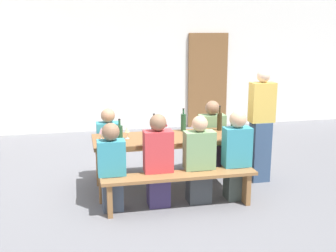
{
  "coord_description": "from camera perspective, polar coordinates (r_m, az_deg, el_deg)",
  "views": [
    {
      "loc": [
        -1.17,
        -5.39,
        2.18
      ],
      "look_at": [
        0.0,
        0.0,
        0.9
      ],
      "focal_mm": 44.76,
      "sensor_mm": 36.0,
      "label": 1
    }
  ],
  "objects": [
    {
      "name": "wooden_door",
      "position": [
        9.52,
        5.42,
        6.18
      ],
      "size": [
        0.9,
        0.06,
        2.1
      ],
      "primitive_type": "cube",
      "color": "brown",
      "rests_on": "ground"
    },
    {
      "name": "wine_glass_4",
      "position": [
        5.98,
        3.49,
        0.2
      ],
      "size": [
        0.07,
        0.07,
        0.15
      ],
      "color": "silver",
      "rests_on": "tasting_table"
    },
    {
      "name": "wine_glass_1",
      "position": [
        5.92,
        -0.38,
        0.33
      ],
      "size": [
        0.06,
        0.06,
        0.18
      ],
      "color": "silver",
      "rests_on": "tasting_table"
    },
    {
      "name": "seated_guest_far_0",
      "position": [
        6.16,
        -8.05,
        -2.74
      ],
      "size": [
        0.34,
        0.24,
        1.07
      ],
      "rotation": [
        0.0,
        0.0,
        -1.57
      ],
      "color": "#3B4964",
      "rests_on": "ground"
    },
    {
      "name": "bench_far",
      "position": [
        6.45,
        -1.28,
        -3.4
      ],
      "size": [
        1.93,
        0.3,
        0.45
      ],
      "color": "olive",
      "rests_on": "ground"
    },
    {
      "name": "seated_guest_near_1",
      "position": [
        5.21,
        -1.33,
        -4.99
      ],
      "size": [
        0.36,
        0.24,
        1.18
      ],
      "rotation": [
        0.0,
        0.0,
        1.57
      ],
      "color": "#3D3161",
      "rests_on": "ground"
    },
    {
      "name": "wine_bottle_1",
      "position": [
        5.74,
        -1.92,
        -0.16
      ],
      "size": [
        0.08,
        0.08,
        0.31
      ],
      "color": "#332814",
      "rests_on": "tasting_table"
    },
    {
      "name": "wine_glass_0",
      "position": [
        5.6,
        -5.61,
        -0.58
      ],
      "size": [
        0.07,
        0.07,
        0.16
      ],
      "color": "silver",
      "rests_on": "tasting_table"
    },
    {
      "name": "wine_bottle_3",
      "position": [
        5.82,
        8.88,
        -0.17
      ],
      "size": [
        0.07,
        0.07,
        0.31
      ],
      "color": "#234C2D",
      "rests_on": "tasting_table"
    },
    {
      "name": "bench_near",
      "position": [
        5.19,
        1.6,
        -7.54
      ],
      "size": [
        1.93,
        0.3,
        0.45
      ],
      "color": "olive",
      "rests_on": "ground"
    },
    {
      "name": "seated_guest_far_1",
      "position": [
        6.45,
        5.97,
        -1.73
      ],
      "size": [
        0.39,
        0.24,
        1.13
      ],
      "rotation": [
        0.0,
        0.0,
        -1.57
      ],
      "color": "#312739",
      "rests_on": "ground"
    },
    {
      "name": "wine_bottle_0",
      "position": [
        5.99,
        2.11,
        0.53
      ],
      "size": [
        0.08,
        0.08,
        0.33
      ],
      "color": "#234C2D",
      "rests_on": "tasting_table"
    },
    {
      "name": "seated_guest_near_0",
      "position": [
        5.15,
        -7.67,
        -5.71
      ],
      "size": [
        0.33,
        0.24,
        1.1
      ],
      "rotation": [
        0.0,
        0.0,
        1.57
      ],
      "color": "#455469",
      "rests_on": "ground"
    },
    {
      "name": "wine_bottle_4",
      "position": [
        6.08,
        7.03,
        0.65
      ],
      "size": [
        0.07,
        0.07,
        0.36
      ],
      "color": "#332814",
      "rests_on": "tasting_table"
    },
    {
      "name": "standing_host",
      "position": [
        6.17,
        12.53,
        -0.27
      ],
      "size": [
        0.35,
        0.24,
        1.63
      ],
      "rotation": [
        0.0,
        0.0,
        3.14
      ],
      "color": "#344B6C",
      "rests_on": "ground"
    },
    {
      "name": "wine_glass_3",
      "position": [
        5.55,
        -9.06,
        -0.69
      ],
      "size": [
        0.07,
        0.07,
        0.18
      ],
      "color": "silver",
      "rests_on": "tasting_table"
    },
    {
      "name": "wine_glass_2",
      "position": [
        5.33,
        -2.27,
        -1.12
      ],
      "size": [
        0.07,
        0.07,
        0.17
      ],
      "color": "silver",
      "rests_on": "tasting_table"
    },
    {
      "name": "back_wall",
      "position": [
        9.24,
        -5.02,
        9.4
      ],
      "size": [
        14.0,
        0.2,
        3.2
      ],
      "primitive_type": "cube",
      "color": "silver",
      "rests_on": "ground"
    },
    {
      "name": "tasting_table",
      "position": [
        5.72,
        0.0,
        -2.26
      ],
      "size": [
        2.03,
        0.75,
        0.75
      ],
      "color": "brown",
      "rests_on": "ground"
    },
    {
      "name": "ground_plane",
      "position": [
        5.93,
        0.0,
        -8.5
      ],
      "size": [
        24.0,
        24.0,
        0.0
      ],
      "primitive_type": "plane",
      "color": "slate"
    },
    {
      "name": "seated_guest_near_3",
      "position": [
        5.49,
        9.33,
        -4.14
      ],
      "size": [
        0.35,
        0.24,
        1.18
      ],
      "rotation": [
        0.0,
        0.0,
        1.57
      ],
      "color": "#3E4944",
      "rests_on": "ground"
    },
    {
      "name": "seated_guest_near_2",
      "position": [
        5.34,
        4.26,
        -4.89
      ],
      "size": [
        0.39,
        0.24,
        1.13
      ],
      "rotation": [
        0.0,
        0.0,
        1.57
      ],
      "color": "#3C4146",
      "rests_on": "ground"
    },
    {
      "name": "wine_bottle_2",
      "position": [
        5.44,
        -6.59,
        -1.0
      ],
      "size": [
        0.08,
        0.08,
        0.31
      ],
      "color": "#234C2D",
      "rests_on": "tasting_table"
    }
  ]
}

